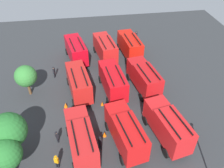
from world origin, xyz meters
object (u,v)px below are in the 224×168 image
tree_2 (26,76)px  traffic_cone_2 (66,105)px  fire_truck_1 (144,77)px  fire_truck_7 (79,82)px  fire_truck_0 (167,125)px  traffic_cone_0 (102,103)px  firefighter_4 (100,142)px  fire_truck_6 (81,138)px  firefighter_1 (136,35)px  traffic_cone_1 (105,134)px  fire_truck_5 (105,48)px  firefighter_0 (57,136)px  tree_1 (8,131)px  fire_truck_2 (130,45)px  fire_truck_3 (125,131)px  tree_0 (6,155)px  firefighter_2 (54,72)px  firefighter_3 (57,161)px  fire_truck_4 (113,80)px  fire_truck_8 (76,50)px

tree_2 → traffic_cone_2: 6.70m
fire_truck_1 → fire_truck_7: 9.15m
fire_truck_0 → traffic_cone_0: 9.45m
firefighter_4 → tree_2: 14.05m
fire_truck_6 → firefighter_1: bearing=-33.4°
traffic_cone_1 → traffic_cone_2: 7.20m
fire_truck_5 → traffic_cone_0: bearing=162.1°
traffic_cone_0 → fire_truck_5: bearing=-9.5°
fire_truck_7 → firefighter_0: (-8.00, 2.87, -1.25)m
firefighter_0 → tree_1: bearing=-10.7°
fire_truck_1 → fire_truck_2: same height
fire_truck_2 → fire_truck_3: size_ratio=0.98×
fire_truck_3 → firefighter_0: size_ratio=4.62×
tree_0 → traffic_cone_1: tree_0 is taller
fire_truck_0 → fire_truck_7: same height
fire_truck_0 → firefighter_1: bearing=-16.5°
fire_truck_7 → tree_0: 13.48m
fire_truck_1 → traffic_cone_0: fire_truck_1 is taller
fire_truck_3 → tree_1: bearing=77.4°
fire_truck_3 → firefighter_4: 3.05m
fire_truck_6 → firefighter_0: bearing=51.8°
firefighter_1 → traffic_cone_0: 19.59m
firefighter_2 → tree_1: (-13.68, 3.45, 2.83)m
firefighter_4 → traffic_cone_1: firefighter_4 is taller
traffic_cone_0 → tree_2: bearing=68.5°
fire_truck_3 → fire_truck_5: (18.14, -0.12, 0.00)m
fire_truck_7 → firefighter_1: fire_truck_7 is taller
fire_truck_7 → firefighter_4: 9.87m
fire_truck_6 → firefighter_2: bearing=6.4°
firefighter_0 → traffic_cone_1: bearing=155.3°
fire_truck_5 → tree_0: tree_0 is taller
fire_truck_3 → traffic_cone_1: (1.41, 2.15, -1.82)m
traffic_cone_1 → fire_truck_1: bearing=-40.5°
firefighter_3 → tree_0: tree_0 is taller
firefighter_4 → firefighter_0: bearing=107.1°
fire_truck_5 → firefighter_3: 21.43m
fire_truck_5 → fire_truck_6: bearing=156.5°
firefighter_4 → tree_1: tree_1 is taller
fire_truck_4 → traffic_cone_2: bearing=100.9°
firefighter_0 → fire_truck_6: bearing=124.8°
traffic_cone_1 → firefighter_3: bearing=121.8°
fire_truck_3 → fire_truck_1: bearing=-36.9°
tree_0 → tree_2: tree_0 is taller
fire_truck_8 → tree_0: tree_0 is taller
fire_truck_7 → firefighter_2: bearing=30.3°
fire_truck_3 → firefighter_4: (-0.21, 2.83, -1.11)m
tree_1 → firefighter_2: bearing=-14.2°
fire_truck_2 → fire_truck_7: same height
fire_truck_5 → fire_truck_8: same height
firefighter_3 → traffic_cone_2: bearing=-162.6°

